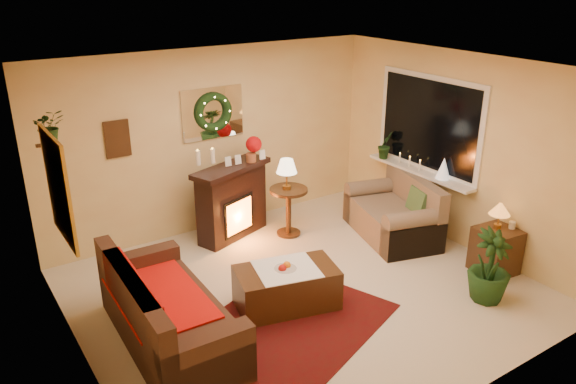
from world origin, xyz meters
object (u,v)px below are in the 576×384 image
end_table_square (495,252)px  coffee_table (287,290)px  sofa (169,305)px  side_table_round (289,213)px  fireplace (232,200)px  loveseat (392,208)px

end_table_square → coffee_table: 2.72m
sofa → side_table_round: 2.77m
fireplace → coffee_table: 1.99m
loveseat → side_table_round: bearing=160.5°
loveseat → coffee_table: 2.35m
sofa → end_table_square: size_ratio=3.48×
end_table_square → fireplace: bearing=129.5°
sofa → fireplace: size_ratio=1.86×
fireplace → end_table_square: size_ratio=1.87×
loveseat → side_table_round: size_ratio=2.11×
loveseat → coffee_table: loveseat is taller
side_table_round → coffee_table: 1.85m
sofa → loveseat: size_ratio=1.36×
sofa → end_table_square: sofa is taller
fireplace → coffee_table: size_ratio=0.97×
sofa → coffee_table: size_ratio=1.80×
loveseat → end_table_square: 1.53m
fireplace → end_table_square: bearing=-69.7°
loveseat → side_table_round: loveseat is taller
end_table_square → coffee_table: (-2.61, 0.79, -0.06)m
sofa → side_table_round: sofa is taller
sofa → loveseat: bearing=10.9°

